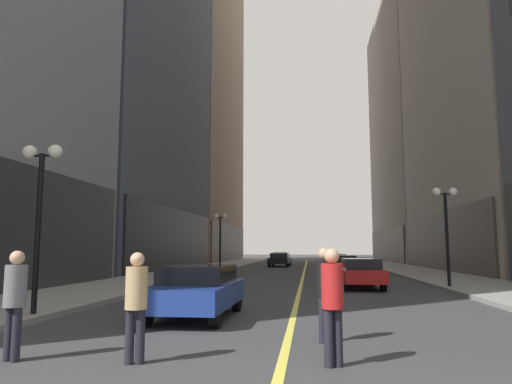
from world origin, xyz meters
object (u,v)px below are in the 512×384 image
car_red (360,272)px  pedestrian_in_tan_trench (136,298)px  car_silver (335,261)px  car_black (280,259)px  car_maroon (281,257)px  pedestrian_in_black_coat (325,287)px  pedestrian_in_red_jacket (332,297)px  street_lamp_left_near (40,190)px  car_yellow (344,264)px  pedestrian_in_grey_suit (15,296)px  street_lamp_right_mid (446,214)px  car_blue (197,289)px  street_lamp_left_far (220,229)px

car_red → pedestrian_in_tan_trench: (-4.94, -14.36, 0.27)m
car_silver → car_black: 8.88m
car_maroon → pedestrian_in_black_coat: 47.66m
car_silver → pedestrian_in_red_jacket: bearing=-93.1°
pedestrian_in_black_coat → pedestrian_in_tan_trench: (-2.97, -2.02, -0.05)m
pedestrian_in_tan_trench → street_lamp_left_near: (-4.15, 3.99, 2.27)m
pedestrian_in_black_coat → car_yellow: bearing=85.0°
pedestrian_in_grey_suit → street_lamp_right_mid: size_ratio=0.39×
car_yellow → car_maroon: 25.40m
car_red → pedestrian_in_tan_trench: bearing=-109.0°
car_blue → street_lamp_left_far: street_lamp_left_far is taller
car_blue → street_lamp_right_mid: street_lamp_right_mid is taller
car_yellow → pedestrian_in_grey_suit: bearing=-105.6°
car_yellow → street_lamp_left_near: bearing=-113.6°
car_blue → street_lamp_right_mid: bearing=46.1°
street_lamp_left_near → street_lamp_left_far: (0.00, 24.27, 0.00)m
car_silver → car_blue: bearing=-100.4°
pedestrian_in_grey_suit → pedestrian_in_tan_trench: (1.98, 0.06, -0.02)m
car_maroon → pedestrian_in_grey_suit: 49.60m
car_blue → street_lamp_left_far: (-3.95, 23.46, 2.54)m
pedestrian_in_black_coat → street_lamp_left_near: (-7.12, 1.97, 2.22)m
car_yellow → pedestrian_in_red_jacket: (-1.92, -24.63, 0.31)m
street_lamp_left_far → pedestrian_in_tan_trench: bearing=-81.6°
pedestrian_in_grey_suit → pedestrian_in_black_coat: bearing=22.7°
car_red → car_maroon: size_ratio=1.05×
car_red → pedestrian_in_grey_suit: pedestrian_in_grey_suit is taller
car_silver → car_black: bearing=124.4°
car_yellow → street_lamp_left_far: (-9.10, 3.46, 2.54)m
street_lamp_left_far → car_red: bearing=-56.8°
car_blue → car_red: bearing=61.8°
pedestrian_in_black_coat → street_lamp_left_near: street_lamp_left_near is taller
car_maroon → pedestrian_in_tan_trench: pedestrian_in_tan_trench is taller
car_maroon → pedestrian_in_grey_suit: bearing=-91.3°
car_red → street_lamp_right_mid: street_lamp_right_mid is taller
pedestrian_in_tan_trench → car_red: bearing=71.0°
car_maroon → pedestrian_in_red_jacket: pedestrian_in_red_jacket is taller
pedestrian_in_red_jacket → pedestrian_in_grey_suit: pedestrian_in_red_jacket is taller
car_silver → street_lamp_left_near: bearing=-107.7°
car_maroon → street_lamp_right_mid: street_lamp_right_mid is taller
car_silver → pedestrian_in_black_coat: pedestrian_in_black_coat is taller
car_blue → car_red: size_ratio=0.90×
car_yellow → car_black: same height
pedestrian_in_grey_suit → pedestrian_in_tan_trench: size_ratio=1.01×
car_yellow → pedestrian_in_black_coat: pedestrian_in_black_coat is taller
street_lamp_left_near → pedestrian_in_red_jacket: bearing=-28.0°
car_maroon → street_lamp_left_near: size_ratio=0.98×
pedestrian_in_red_jacket → street_lamp_right_mid: 15.10m
pedestrian_in_black_coat → street_lamp_right_mid: street_lamp_right_mid is taller
car_maroon → street_lamp_right_mid: 36.85m
street_lamp_right_mid → car_black: bearing=109.4°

